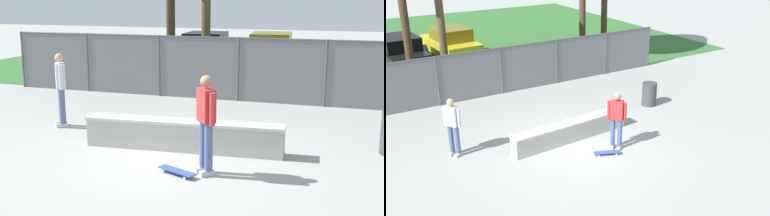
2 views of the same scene
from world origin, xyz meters
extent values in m
plane|color=#9E9E99|center=(0.00, 0.00, 0.00)|extent=(80.00, 80.00, 0.00)
cube|color=#336B2D|center=(0.00, 16.40, 0.01)|extent=(27.60, 20.00, 0.02)
cube|color=#A8A59E|center=(0.11, 0.75, 0.29)|extent=(4.21, 0.75, 0.58)
cube|color=beige|center=(0.11, 0.75, 0.61)|extent=(4.25, 0.79, 0.06)
cube|color=beige|center=(1.04, -0.60, 0.05)|extent=(0.27, 0.25, 0.10)
cube|color=beige|center=(0.89, -0.43, 0.05)|extent=(0.27, 0.25, 0.10)
cylinder|color=#475B89|center=(1.06, -0.58, 0.54)|extent=(0.15, 0.15, 0.88)
cylinder|color=#475B89|center=(0.91, -0.41, 0.54)|extent=(0.15, 0.15, 0.88)
cube|color=red|center=(0.98, -0.49, 1.28)|extent=(0.42, 0.43, 0.60)
cylinder|color=red|center=(1.15, -0.68, 1.26)|extent=(0.10, 0.10, 0.58)
cylinder|color=red|center=(0.82, -0.31, 1.26)|extent=(0.10, 0.10, 0.58)
sphere|color=#9E7051|center=(0.98, -0.49, 1.71)|extent=(0.22, 0.22, 0.22)
cube|color=#334CB2|center=(0.51, -0.71, 0.08)|extent=(0.81, 0.51, 0.02)
cube|color=#B2B2B7|center=(0.26, -0.60, 0.06)|extent=(0.11, 0.15, 0.02)
cube|color=#B2B2B7|center=(0.75, -0.82, 0.06)|extent=(0.11, 0.15, 0.02)
cylinder|color=silver|center=(0.29, -0.52, 0.03)|extent=(0.06, 0.05, 0.05)
cylinder|color=silver|center=(0.22, -0.68, 0.03)|extent=(0.06, 0.05, 0.05)
cylinder|color=silver|center=(0.79, -0.75, 0.03)|extent=(0.06, 0.05, 0.05)
cylinder|color=silver|center=(0.72, -0.90, 0.03)|extent=(0.06, 0.05, 0.05)
cylinder|color=#4C4C51|center=(-7.80, 6.10, 0.98)|extent=(0.07, 0.07, 1.96)
cylinder|color=#4C4C51|center=(-5.20, 6.10, 0.98)|extent=(0.07, 0.07, 1.96)
cylinder|color=#4C4C51|center=(-2.60, 6.10, 0.98)|extent=(0.07, 0.07, 1.96)
cylinder|color=#4C4C51|center=(0.00, 6.10, 0.98)|extent=(0.07, 0.07, 1.96)
cylinder|color=#4C4C51|center=(2.60, 6.10, 0.98)|extent=(0.07, 0.07, 1.96)
cylinder|color=#4C4C51|center=(0.00, 6.10, 1.93)|extent=(15.60, 0.05, 0.05)
cube|color=slate|center=(0.00, 6.10, 0.98)|extent=(15.60, 0.01, 1.96)
cylinder|color=#47301E|center=(-3.05, 8.36, 2.71)|extent=(0.32, 0.32, 5.43)
cylinder|color=brown|center=(-1.68, 8.20, 2.40)|extent=(0.32, 0.32, 4.80)
cube|color=black|center=(-2.80, 12.00, 0.67)|extent=(2.12, 4.33, 0.70)
cube|color=black|center=(-2.79, 11.85, 1.34)|extent=(1.76, 2.22, 0.64)
cylinder|color=black|center=(-3.80, 13.23, 0.32)|extent=(0.27, 0.66, 0.64)
cylinder|color=black|center=(-2.01, 13.37, 0.32)|extent=(0.27, 0.66, 0.64)
cylinder|color=black|center=(-3.60, 10.63, 0.32)|extent=(0.27, 0.66, 0.64)
cylinder|color=black|center=(-1.80, 10.78, 0.32)|extent=(0.27, 0.66, 0.64)
cube|color=gold|center=(-0.10, 12.61, 0.67)|extent=(2.12, 4.33, 0.70)
cube|color=#776413|center=(-0.09, 12.46, 1.34)|extent=(1.76, 2.22, 0.64)
cylinder|color=black|center=(-1.10, 13.84, 0.32)|extent=(0.27, 0.66, 0.64)
cylinder|color=black|center=(0.70, 13.98, 0.32)|extent=(0.27, 0.66, 0.64)
cylinder|color=black|center=(-0.89, 11.24, 0.32)|extent=(0.27, 0.66, 0.64)
cylinder|color=black|center=(0.90, 11.39, 0.32)|extent=(0.27, 0.66, 0.64)
cube|color=beige|center=(-3.36, 1.57, 0.05)|extent=(0.28, 0.24, 0.10)
cube|color=beige|center=(-3.49, 1.75, 0.05)|extent=(0.28, 0.24, 0.10)
cylinder|color=#475B89|center=(-3.34, 1.59, 0.54)|extent=(0.15, 0.15, 0.88)
cylinder|color=#475B89|center=(-3.47, 1.77, 0.54)|extent=(0.15, 0.15, 0.88)
cube|color=silver|center=(-3.40, 1.68, 1.28)|extent=(0.40, 0.44, 0.60)
cylinder|color=silver|center=(-3.26, 1.48, 1.26)|extent=(0.10, 0.10, 0.58)
cylinder|color=silver|center=(-3.55, 1.88, 1.26)|extent=(0.10, 0.10, 0.58)
sphere|color=tan|center=(-3.40, 1.68, 1.71)|extent=(0.22, 0.22, 0.22)
camera|label=1|loc=(3.51, -8.85, 3.17)|focal=47.18mm
camera|label=2|loc=(-6.71, -10.65, 6.36)|focal=42.36mm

